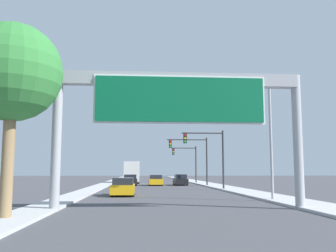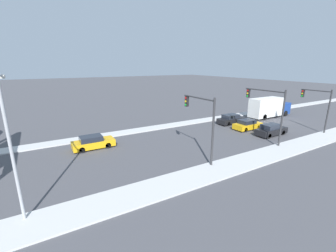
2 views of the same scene
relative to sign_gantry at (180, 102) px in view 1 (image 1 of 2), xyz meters
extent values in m
cube|color=#BBBBBB|center=(7.75, 42.12, -5.61)|extent=(3.00, 120.00, 0.15)
cube|color=#BBBBBB|center=(-7.25, 42.12, -5.61)|extent=(2.00, 120.00, 0.15)
cylinder|color=#9EA0A5|center=(-6.45, 0.12, -2.03)|extent=(0.50, 0.50, 7.29)
cylinder|color=#9EA0A5|center=(6.45, 0.12, -2.03)|extent=(0.50, 0.50, 7.29)
cube|color=#9EA0A5|center=(0.00, 0.12, 1.26)|extent=(12.90, 0.60, 0.70)
cube|color=white|center=(0.00, -0.18, 0.11)|extent=(9.12, 0.08, 2.60)
cube|color=#0A5B38|center=(0.00, -0.23, 0.11)|extent=(8.92, 0.16, 2.40)
cube|color=black|center=(3.50, 33.29, -5.12)|extent=(1.76, 4.58, 0.77)
cube|color=#1E232D|center=(3.50, 33.06, -4.44)|extent=(1.55, 2.38, 0.58)
cylinder|color=black|center=(2.73, 34.71, -5.36)|extent=(0.22, 0.64, 0.64)
cylinder|color=black|center=(4.27, 34.71, -5.36)|extent=(0.22, 0.64, 0.64)
cylinder|color=black|center=(2.73, 31.87, -5.36)|extent=(0.22, 0.64, 0.64)
cylinder|color=black|center=(4.27, 31.87, -5.36)|extent=(0.22, 0.64, 0.64)
cube|color=gold|center=(-3.50, 11.84, -5.14)|extent=(1.85, 4.52, 0.73)
cube|color=#1E232D|center=(-3.50, 11.61, -4.50)|extent=(1.63, 2.35, 0.55)
cylinder|color=black|center=(-4.32, 13.24, -5.36)|extent=(0.22, 0.64, 0.64)
cylinder|color=black|center=(-2.68, 13.24, -5.36)|extent=(0.22, 0.64, 0.64)
cylinder|color=black|center=(-4.32, 10.44, -5.36)|extent=(0.22, 0.64, 0.64)
cylinder|color=black|center=(-2.68, 10.44, -5.36)|extent=(0.22, 0.64, 0.64)
cube|color=black|center=(-3.50, 33.19, -5.12)|extent=(1.88, 4.69, 0.76)
cube|color=#1E232D|center=(-3.50, 32.96, -4.45)|extent=(1.65, 2.44, 0.58)
cylinder|color=black|center=(-4.33, 34.65, -5.36)|extent=(0.22, 0.64, 0.64)
cylinder|color=black|center=(-2.67, 34.65, -5.36)|extent=(0.22, 0.64, 0.64)
cylinder|color=black|center=(-4.33, 31.74, -5.36)|extent=(0.22, 0.64, 0.64)
cylinder|color=black|center=(-2.67, 31.74, -5.36)|extent=(0.22, 0.64, 0.64)
cube|color=gold|center=(0.00, 32.81, -5.14)|extent=(1.86, 4.27, 0.73)
cube|color=#1E232D|center=(0.00, 32.60, -4.50)|extent=(1.64, 2.22, 0.55)
cylinder|color=black|center=(-0.82, 34.14, -5.36)|extent=(0.22, 0.64, 0.64)
cylinder|color=black|center=(0.82, 34.14, -5.36)|extent=(0.22, 0.64, 0.64)
cylinder|color=black|center=(-0.82, 31.49, -5.36)|extent=(0.22, 0.64, 0.64)
cylinder|color=black|center=(0.82, 31.49, -5.36)|extent=(0.22, 0.64, 0.64)
cube|color=navy|center=(-3.50, 45.76, -4.35)|extent=(2.19, 2.47, 2.06)
cube|color=silver|center=(-3.50, 41.35, -3.80)|extent=(2.38, 6.35, 3.17)
cylinder|color=black|center=(-4.55, 45.63, -5.18)|extent=(0.28, 1.00, 1.00)
cylinder|color=black|center=(-2.45, 45.63, -5.18)|extent=(0.28, 1.00, 1.00)
cylinder|color=black|center=(-4.55, 39.76, -5.18)|extent=(0.28, 1.00, 1.00)
cylinder|color=black|center=(-2.45, 39.76, -5.18)|extent=(0.28, 1.00, 1.00)
cylinder|color=#2D2D30|center=(6.75, 20.12, -2.50)|extent=(0.20, 0.20, 6.37)
cylinder|color=#2D2D30|center=(4.52, 20.12, 0.39)|extent=(4.46, 0.14, 0.14)
cube|color=black|center=(2.65, 20.12, -0.19)|extent=(0.35, 0.28, 1.05)
cylinder|color=red|center=(2.65, 19.96, 0.16)|extent=(0.22, 0.04, 0.22)
cylinder|color=yellow|center=(2.65, 19.96, -0.19)|extent=(0.22, 0.04, 0.22)
cylinder|color=green|center=(2.65, 19.96, -0.54)|extent=(0.22, 0.04, 0.22)
cylinder|color=#2D2D30|center=(6.75, 30.12, -2.45)|extent=(0.20, 0.20, 6.47)
cylinder|color=#2D2D30|center=(4.08, 30.12, 0.49)|extent=(5.34, 0.14, 0.14)
cube|color=black|center=(1.84, 30.12, -0.09)|extent=(0.35, 0.28, 1.05)
cylinder|color=red|center=(1.84, 29.96, 0.26)|extent=(0.22, 0.04, 0.22)
cylinder|color=yellow|center=(1.84, 29.96, -0.09)|extent=(0.22, 0.04, 0.22)
cylinder|color=green|center=(1.84, 29.96, -0.44)|extent=(0.22, 0.04, 0.22)
cylinder|color=#2D2D30|center=(6.75, 40.12, -2.71)|extent=(0.20, 0.20, 5.95)
cylinder|color=#2D2D30|center=(4.77, 40.12, -0.03)|extent=(3.96, 0.14, 0.14)
cube|color=black|center=(3.11, 40.12, -0.61)|extent=(0.35, 0.28, 1.05)
cylinder|color=red|center=(3.11, 39.96, -0.26)|extent=(0.22, 0.04, 0.22)
cylinder|color=yellow|center=(3.11, 39.96, -0.61)|extent=(0.22, 0.04, 0.22)
cylinder|color=green|center=(3.11, 39.96, -0.96)|extent=(0.22, 0.04, 0.22)
cylinder|color=#8C704C|center=(-7.57, -3.61, -2.57)|extent=(0.50, 0.50, 6.23)
sphere|color=#337F38|center=(-7.57, -3.61, 0.55)|extent=(4.23, 4.23, 4.23)
cylinder|color=#9EA0A5|center=(6.85, 5.45, -1.36)|extent=(0.18, 0.18, 8.65)
cylinder|color=#9EA0A5|center=(5.72, 5.45, 2.82)|extent=(2.26, 0.12, 0.12)
cube|color=#B2B2A8|center=(4.59, 5.45, 2.72)|extent=(0.60, 0.28, 0.20)
camera|label=1|loc=(-2.06, -19.60, -3.63)|focal=40.00mm
camera|label=2|loc=(21.15, 7.05, 3.41)|focal=24.00mm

